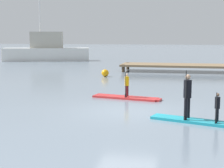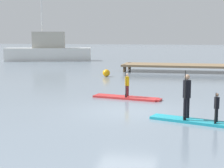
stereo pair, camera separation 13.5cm
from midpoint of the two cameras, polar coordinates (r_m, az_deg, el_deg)
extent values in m
plane|color=gray|center=(14.86, 2.69, -4.41)|extent=(240.00, 240.00, 0.00)
cube|color=red|center=(17.80, 2.42, -2.21)|extent=(3.44, 1.43, 0.10)
cube|color=red|center=(17.26, 7.78, -2.59)|extent=(0.34, 0.58, 0.09)
cylinder|color=#4C1419|center=(17.83, 2.82, -1.12)|extent=(0.09, 0.09, 0.56)
cylinder|color=#4C1419|center=(17.60, 2.54, -1.23)|extent=(0.09, 0.09, 0.56)
cylinder|color=#F2B20C|center=(17.64, 2.69, 0.47)|extent=(0.25, 0.25, 0.46)
sphere|color=beige|center=(17.60, 2.70, 1.50)|extent=(0.13, 0.13, 0.13)
cylinder|color=black|center=(17.50, 2.48, -0.08)|extent=(0.03, 0.03, 1.29)
cube|color=black|center=(17.58, 2.47, -1.87)|extent=(0.06, 0.14, 0.18)
cube|color=#1E9EB2|center=(13.27, 13.19, -5.87)|extent=(3.17, 1.58, 0.10)
cylinder|color=black|center=(13.41, 12.50, -3.76)|extent=(0.12, 0.12, 0.79)
cylinder|color=black|center=(13.08, 12.05, -4.03)|extent=(0.12, 0.12, 0.79)
cylinder|color=black|center=(13.12, 12.37, -0.80)|extent=(0.37, 0.37, 0.65)
sphere|color=tan|center=(13.06, 12.43, 1.12)|extent=(0.19, 0.19, 0.19)
cylinder|color=black|center=(12.95, 12.06, -1.83)|extent=(0.03, 0.03, 1.82)
cube|color=black|center=(13.11, 11.96, -5.37)|extent=(0.07, 0.14, 0.18)
cylinder|color=black|center=(13.10, 16.98, -4.84)|extent=(0.08, 0.08, 0.50)
cylinder|color=black|center=(12.90, 16.76, -5.03)|extent=(0.08, 0.08, 0.50)
cylinder|color=black|center=(12.91, 16.95, -2.95)|extent=(0.23, 0.23, 0.41)
sphere|color=#8C664C|center=(12.86, 17.00, -1.70)|extent=(0.12, 0.12, 0.12)
cylinder|color=black|center=(12.78, 16.76, -3.78)|extent=(0.03, 0.03, 1.09)
cube|color=black|center=(12.88, 16.68, -5.77)|extent=(0.07, 0.14, 0.18)
cube|color=silver|center=(46.06, -10.20, 4.77)|extent=(11.12, 5.20, 1.64)
cube|color=#B2AD9E|center=(46.00, -10.17, 7.08)|extent=(4.34, 2.63, 2.07)
cylinder|color=silver|center=(46.20, -11.29, 11.50)|extent=(0.12, 0.12, 5.09)
cube|color=#846B4C|center=(31.72, 13.77, 2.91)|extent=(13.05, 3.18, 0.18)
cylinder|color=#473828|center=(30.89, 2.19, 2.56)|extent=(0.28, 0.28, 0.66)
cylinder|color=#473828|center=(33.43, 2.95, 2.95)|extent=(0.28, 0.28, 0.66)
sphere|color=orange|center=(27.37, -0.79, 1.80)|extent=(0.57, 0.57, 0.57)
camera|label=1|loc=(0.07, -89.76, 0.03)|focal=56.24mm
camera|label=2|loc=(0.07, 90.24, -0.03)|focal=56.24mm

